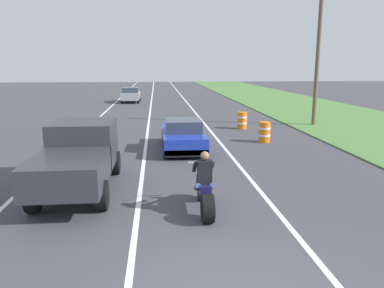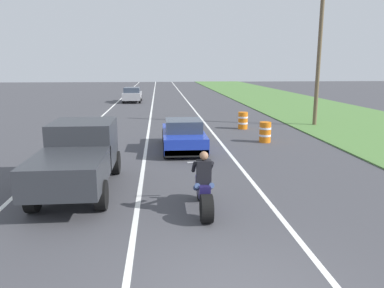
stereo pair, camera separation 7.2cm
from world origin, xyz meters
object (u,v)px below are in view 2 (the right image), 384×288
Objects in this scene: sports_car_blue at (183,136)px; pickup_truck_left_lane_dark_grey at (78,155)px; motorcycle_with_rider at (204,191)px; construction_barrel_mid at (243,120)px; construction_barrel_nearest at (265,132)px; distant_car_far_ahead at (132,94)px.

sports_car_blue is 6.41m from pickup_truck_left_lane_dark_grey.
motorcycle_with_rider reaches higher than construction_barrel_mid.
pickup_truck_left_lane_dark_grey is 4.80× the size of construction_barrel_nearest.
motorcycle_with_rider is 7.43m from sports_car_blue.
distant_car_far_ahead is (-3.75, 22.36, 0.14)m from sports_car_blue.
pickup_truck_left_lane_dark_grey reaches higher than construction_barrel_nearest.
motorcycle_with_rider is 30.03m from distant_car_far_ahead.
motorcycle_with_rider reaches higher than distant_car_far_ahead.
construction_barrel_mid is (7.36, 10.59, -0.60)m from pickup_truck_left_lane_dark_grey.
construction_barrel_nearest is at bearing -69.62° from distant_car_far_ahead.
motorcycle_with_rider is 0.55× the size of distant_car_far_ahead.
construction_barrel_nearest is 1.00× the size of construction_barrel_mid.
sports_car_blue reaches higher than construction_barrel_nearest.
sports_car_blue is 6.51m from construction_barrel_mid.
construction_barrel_nearest and construction_barrel_mid have the same top height.
sports_car_blue is (-0.03, 7.43, 0.04)m from motorcycle_with_rider.
distant_car_far_ahead is at bearing 97.22° from motorcycle_with_rider.
distant_car_far_ahead is at bearing 99.51° from sports_car_blue.
pickup_truck_left_lane_dark_grey is 4.80× the size of construction_barrel_mid.
sports_car_blue reaches higher than construction_barrel_mid.
pickup_truck_left_lane_dark_grey is 27.73m from distant_car_far_ahead.
pickup_truck_left_lane_dark_grey reaches higher than sports_car_blue.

